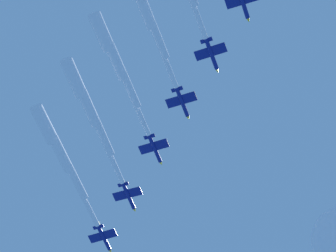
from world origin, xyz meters
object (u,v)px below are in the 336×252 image
Objects in this scene: jet_lead at (61,155)px; jet_port_inner at (89,110)px; jet_port_mid at (146,12)px; jet_starboard_inner at (117,63)px.

jet_lead is 15.69m from jet_port_inner.
jet_port_inner is 1.06× the size of jet_port_mid.
jet_port_mid is at bearing -171.79° from jet_lead.
jet_lead is at bearing 9.13° from jet_port_inner.
jet_starboard_inner is at bearing -171.39° from jet_port_inner.
jet_port_mid is (-45.33, -6.54, 2.49)m from jet_lead.
jet_port_mid reaches higher than jet_port_inner.
jet_lead is at bearing 8.21° from jet_port_mid.
jet_port_mid is at bearing -173.09° from jet_starboard_inner.
jet_starboard_inner is at bearing -171.12° from jet_lead.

